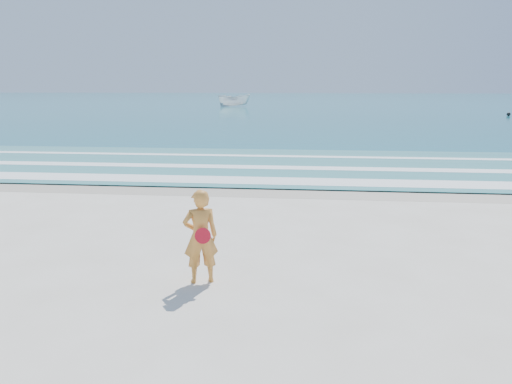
# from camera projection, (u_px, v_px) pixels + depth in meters

# --- Properties ---
(ground) EXTENTS (400.00, 400.00, 0.00)m
(ground) POSITION_uv_depth(u_px,v_px,m) (222.00, 313.00, 7.46)
(ground) COLOR silver
(ground) RESTS_ON ground
(wet_sand) EXTENTS (400.00, 2.40, 0.00)m
(wet_sand) POSITION_uv_depth(u_px,v_px,m) (270.00, 190.00, 16.21)
(wet_sand) COLOR #B2A893
(wet_sand) RESTS_ON ground
(ocean) EXTENTS (400.00, 190.00, 0.04)m
(ocean) POSITION_uv_depth(u_px,v_px,m) (304.00, 100.00, 109.53)
(ocean) COLOR #19727F
(ocean) RESTS_ON ground
(shallow) EXTENTS (400.00, 10.00, 0.01)m
(shallow) POSITION_uv_depth(u_px,v_px,m) (279.00, 165.00, 21.06)
(shallow) COLOR #59B7AD
(shallow) RESTS_ON ocean
(foam_near) EXTENTS (400.00, 1.40, 0.01)m
(foam_near) POSITION_uv_depth(u_px,v_px,m) (273.00, 181.00, 17.46)
(foam_near) COLOR white
(foam_near) RESTS_ON shallow
(foam_mid) EXTENTS (400.00, 0.90, 0.01)m
(foam_mid) POSITION_uv_depth(u_px,v_px,m) (278.00, 167.00, 20.28)
(foam_mid) COLOR white
(foam_mid) RESTS_ON shallow
(foam_far) EXTENTS (400.00, 0.60, 0.01)m
(foam_far) POSITION_uv_depth(u_px,v_px,m) (282.00, 156.00, 23.49)
(foam_far) COLOR white
(foam_far) RESTS_ON shallow
(boat) EXTENTS (5.23, 2.59, 1.94)m
(boat) POSITION_uv_depth(u_px,v_px,m) (234.00, 100.00, 77.28)
(boat) COLOR silver
(boat) RESTS_ON ocean
(buoy) EXTENTS (0.40, 0.40, 0.40)m
(buoy) POSITION_uv_depth(u_px,v_px,m) (509.00, 114.00, 53.76)
(buoy) COLOR black
(buoy) RESTS_ON ocean
(woman) EXTENTS (0.69, 0.57, 1.64)m
(woman) POSITION_uv_depth(u_px,v_px,m) (201.00, 236.00, 8.48)
(woman) COLOR orange
(woman) RESTS_ON ground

